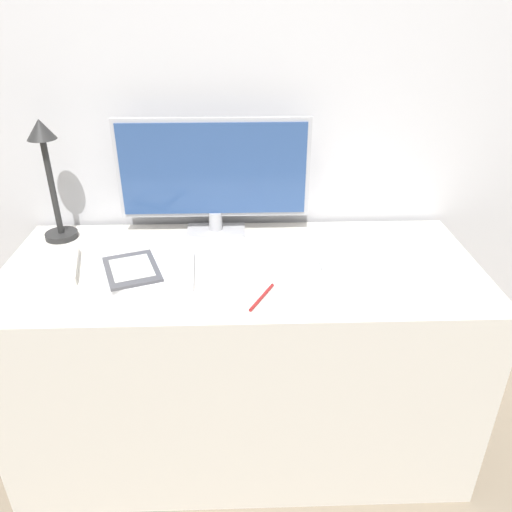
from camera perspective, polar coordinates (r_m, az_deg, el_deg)
name	(u,v)px	position (r m, az deg, el deg)	size (l,w,h in m)	color
ground_plane	(245,481)	(1.87, -1.28, -24.34)	(10.00, 10.00, 0.00)	gray
wall_back	(239,87)	(1.74, -1.98, 18.70)	(3.60, 0.05, 2.40)	silver
desk	(243,357)	(1.76, -1.50, -11.47)	(1.48, 0.63, 0.73)	silver
monitor	(214,174)	(1.69, -4.87, 9.36)	(0.64, 0.11, 0.40)	#B7B7BC
keyboard	(371,270)	(1.55, 13.00, -1.54)	(0.30, 0.11, 0.01)	silver
laptop	(139,273)	(1.53, -13.18, -1.85)	(0.34, 0.24, 0.02)	silver
ereader	(132,269)	(1.52, -14.01, -1.45)	(0.21, 0.24, 0.01)	#4C4C51
desk_lamp	(48,168)	(1.76, -22.67, 9.29)	(0.11, 0.11, 0.41)	#282828
notebook	(48,268)	(1.63, -22.63, -1.27)	(0.21, 0.25, 0.03)	silver
pen	(262,297)	(1.38, 0.66, -4.71)	(0.08, 0.13, 0.01)	maroon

